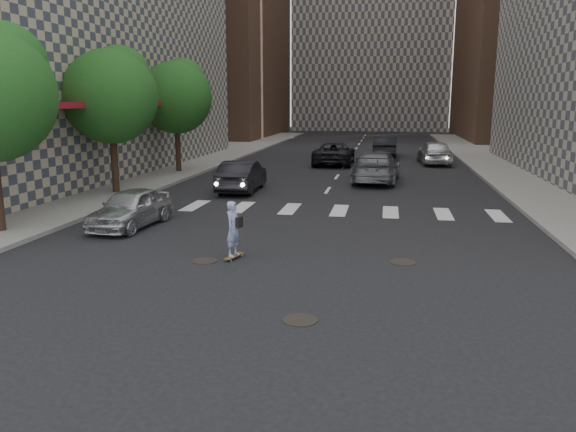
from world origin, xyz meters
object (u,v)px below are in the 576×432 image
object	(u,v)px
silver_sedan	(131,208)
traffic_car_b	(376,167)
tree_b	(113,92)
traffic_car_c	(334,154)
traffic_car_e	(385,146)
traffic_car_d	(434,152)
traffic_car_a	(242,176)
tree_c	(177,94)
skateboarder	(234,229)

from	to	relation	value
silver_sedan	traffic_car_b	bearing A→B (deg)	61.34
tree_b	traffic_car_c	bearing A→B (deg)	58.07
tree_b	traffic_car_e	world-z (taller)	tree_b
traffic_car_b	tree_b	bearing A→B (deg)	31.38
traffic_car_e	tree_b	bearing A→B (deg)	60.37
traffic_car_d	traffic_car_a	bearing A→B (deg)	49.31
silver_sedan	traffic_car_e	size ratio (longest dim) A/B	0.80
traffic_car_c	traffic_car_e	world-z (taller)	traffic_car_e
tree_b	traffic_car_d	bearing A→B (deg)	45.19
tree_b	traffic_car_a	size ratio (longest dim) A/B	1.47
tree_c	traffic_car_d	world-z (taller)	tree_c
tree_b	traffic_car_b	distance (m)	13.75
skateboarder	traffic_car_a	bearing A→B (deg)	119.77
traffic_car_a	traffic_car_c	bearing A→B (deg)	-106.54
tree_b	silver_sedan	bearing A→B (deg)	-60.13
skateboarder	traffic_car_e	xyz separation A→B (m)	(3.89, 29.94, -0.04)
traffic_car_b	traffic_car_c	size ratio (longest dim) A/B	1.04
skateboarder	traffic_car_a	size ratio (longest dim) A/B	0.36
skateboarder	traffic_car_a	world-z (taller)	skateboarder
silver_sedan	traffic_car_e	xyz separation A→B (m)	(8.44, 26.70, 0.13)
tree_c	traffic_car_a	xyz separation A→B (m)	(5.44, -6.14, -3.90)
tree_c	traffic_car_a	distance (m)	9.08
tree_c	traffic_car_c	xyz separation A→B (m)	(8.71, 5.98, -3.89)
skateboarder	traffic_car_b	bearing A→B (deg)	93.59
tree_c	traffic_car_c	world-z (taller)	tree_c
traffic_car_a	traffic_car_c	world-z (taller)	traffic_car_c
skateboarder	silver_sedan	world-z (taller)	skateboarder
traffic_car_b	traffic_car_e	distance (m)	14.27
silver_sedan	traffic_car_e	bearing A→B (deg)	76.80
traffic_car_e	tree_c	bearing A→B (deg)	46.73
silver_sedan	tree_b	bearing A→B (deg)	124.21
tree_b	traffic_car_b	bearing A→B (deg)	27.57
skateboarder	traffic_car_b	xyz separation A→B (m)	(3.53, 15.67, -0.02)
tree_b	traffic_car_c	distance (m)	16.93
traffic_car_e	silver_sedan	bearing A→B (deg)	73.46
skateboarder	traffic_car_b	distance (m)	16.06
tree_b	traffic_car_a	distance (m)	6.95
traffic_car_c	tree_b	bearing A→B (deg)	58.32
tree_b	traffic_car_b	world-z (taller)	tree_b
tree_c	traffic_car_d	size ratio (longest dim) A/B	1.37
traffic_car_a	traffic_car_d	xyz separation A→B (m)	(9.99, 13.67, 0.08)
traffic_car_a	traffic_car_b	distance (m)	7.57
traffic_car_e	traffic_car_d	bearing A→B (deg)	125.64
tree_b	traffic_car_e	distance (m)	24.00
silver_sedan	tree_c	bearing A→B (deg)	108.57
tree_c	traffic_car_e	size ratio (longest dim) A/B	1.36
silver_sedan	traffic_car_b	xyz separation A→B (m)	(8.07, 12.43, 0.15)
tree_c	silver_sedan	size ratio (longest dim) A/B	1.69
traffic_car_d	traffic_car_e	distance (m)	5.90
traffic_car_b	traffic_car_e	world-z (taller)	traffic_car_b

